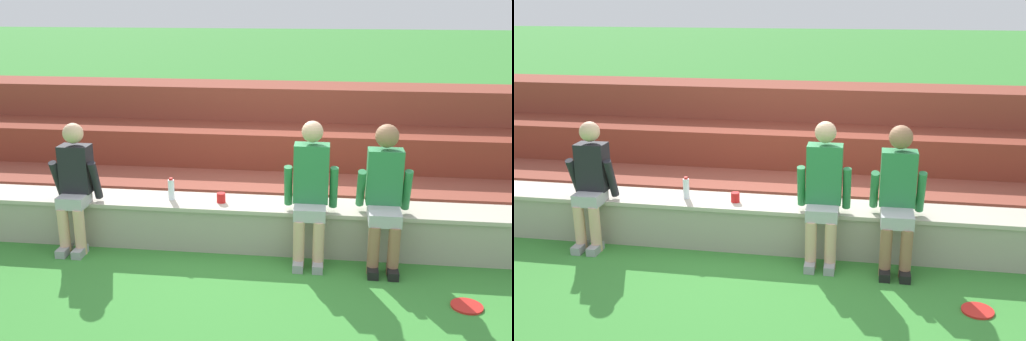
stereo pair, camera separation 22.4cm
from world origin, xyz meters
The scene contains 9 objects.
ground_plane centered at (0.00, 0.00, 0.00)m, with size 80.00×80.00×0.00m, color #388433.
stone_seating_wall centered at (0.00, 0.23, 0.26)m, with size 9.89×0.50×0.48m.
brick_bleachers centered at (0.00, 2.13, 0.52)m, with size 12.47×2.38×1.33m.
person_far_left centered at (-1.91, -0.02, 0.69)m, with size 0.48×0.48×1.30m.
person_left_of_center centered at (0.46, -0.01, 0.73)m, with size 0.52×0.52×1.38m.
person_center centered at (1.16, 0.00, 0.72)m, with size 0.51×0.61×1.36m.
water_bottle_mid_left centered at (-0.98, 0.23, 0.59)m, with size 0.06×0.06×0.23m.
plastic_cup_middle centered at (-0.45, 0.20, 0.53)m, with size 0.09×0.09×0.10m, color red.
frisbee centered at (1.82, -0.77, 0.01)m, with size 0.26×0.26×0.02m, color red.
Camera 1 is at (0.60, -5.27, 2.52)m, focal length 40.57 mm.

